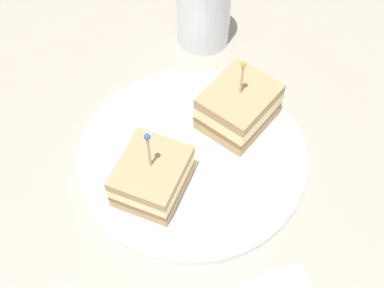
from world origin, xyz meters
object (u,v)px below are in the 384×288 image
(plate, at_px, (192,156))
(sandwich_half_front, at_px, (238,107))
(drink_glass, at_px, (203,11))
(sandwich_half_back, at_px, (152,176))

(plate, distance_m, sandwich_half_front, 0.08)
(sandwich_half_front, height_order, drink_glass, sandwich_half_front)
(plate, height_order, drink_glass, drink_glass)
(plate, height_order, sandwich_half_back, sandwich_half_back)
(plate, distance_m, drink_glass, 0.22)
(sandwich_half_front, distance_m, sandwich_half_back, 0.14)
(sandwich_half_back, xyz_separation_m, drink_glass, (-0.27, -0.04, 0.02))
(sandwich_half_back, distance_m, drink_glass, 0.27)
(plate, relative_size, sandwich_half_back, 2.69)
(drink_glass, bearing_deg, plate, 16.83)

